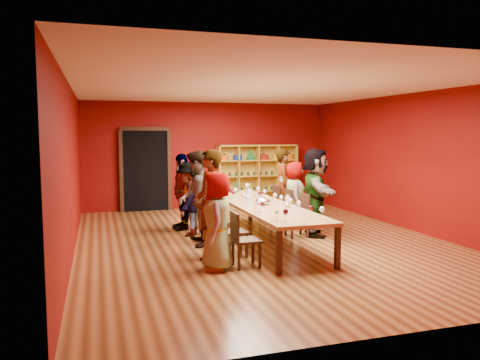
% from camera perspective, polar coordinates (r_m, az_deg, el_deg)
% --- Properties ---
extents(room_shell, '(7.10, 9.10, 3.04)m').
position_cam_1_polar(room_shell, '(9.12, 2.64, 1.76)').
color(room_shell, '#5C3418').
rests_on(room_shell, ground).
extents(tasting_table, '(1.10, 4.50, 0.75)m').
position_cam_1_polar(tasting_table, '(9.20, 2.62, -3.22)').
color(tasting_table, '#AC7C47').
rests_on(tasting_table, ground).
extents(doorway, '(1.40, 0.17, 2.30)m').
position_cam_1_polar(doorway, '(13.10, -11.45, 1.19)').
color(doorway, black).
rests_on(doorway, ground).
extents(shelving_unit, '(2.40, 0.40, 1.80)m').
position_cam_1_polar(shelving_unit, '(13.68, 2.06, 0.90)').
color(shelving_unit, gold).
rests_on(shelving_unit, ground).
extents(chair_person_left_0, '(0.42, 0.42, 0.89)m').
position_cam_1_polar(chair_person_left_0, '(7.46, 0.17, -6.92)').
color(chair_person_left_0, black).
rests_on(chair_person_left_0, ground).
extents(person_left_0, '(0.57, 0.83, 1.54)m').
position_cam_1_polar(person_left_0, '(7.30, -2.80, -5.02)').
color(person_left_0, '#15183A').
rests_on(person_left_0, ground).
extents(chair_person_left_1, '(0.42, 0.42, 0.89)m').
position_cam_1_polar(chair_person_left_1, '(8.09, -1.25, -5.92)').
color(chair_person_left_1, black).
rests_on(chair_person_left_1, ground).
extents(person_left_1, '(0.74, 0.82, 1.86)m').
position_cam_1_polar(person_left_1, '(7.92, -3.79, -2.98)').
color(person_left_1, '#505055').
rests_on(person_left_1, ground).
extents(chair_person_left_2, '(0.42, 0.42, 0.89)m').
position_cam_1_polar(chair_person_left_2, '(8.99, -2.90, -4.75)').
color(chair_person_left_2, black).
rests_on(chair_person_left_2, ground).
extents(person_left_2, '(0.57, 0.93, 1.81)m').
position_cam_1_polar(person_left_2, '(8.84, -5.29, -2.25)').
color(person_left_2, silver).
rests_on(person_left_2, ground).
extents(chair_person_left_3, '(0.42, 0.42, 0.89)m').
position_cam_1_polar(chair_person_left_3, '(9.86, -4.19, -3.83)').
color(chair_person_left_3, black).
rests_on(chair_person_left_3, ground).
extents(person_left_3, '(0.79, 1.08, 1.54)m').
position_cam_1_polar(person_left_3, '(9.75, -6.16, -2.32)').
color(person_left_3, silver).
rests_on(person_left_3, ground).
extents(chair_person_left_4, '(0.42, 0.42, 0.89)m').
position_cam_1_polar(chair_person_left_4, '(10.55, -5.06, -3.21)').
color(chair_person_left_4, black).
rests_on(chair_person_left_4, ground).
extents(person_left_4, '(0.59, 1.04, 1.69)m').
position_cam_1_polar(person_left_4, '(10.43, -7.08, -1.40)').
color(person_left_4, '#141A38').
rests_on(person_left_4, ground).
extents(chair_person_right_2, '(0.42, 0.42, 0.89)m').
position_cam_1_polar(chair_person_right_2, '(9.73, 7.34, -3.99)').
color(chair_person_right_2, black).
rests_on(chair_person_right_2, ground).
extents(person_right_2, '(0.94, 1.76, 1.83)m').
position_cam_1_polar(person_right_2, '(9.81, 9.16, -1.47)').
color(person_right_2, '#C6858F').
rests_on(person_right_2, ground).
extents(chair_person_right_3, '(0.42, 0.42, 0.89)m').
position_cam_1_polar(chair_person_right_3, '(10.52, 5.38, -3.24)').
color(chair_person_right_3, black).
rests_on(chair_person_right_3, ground).
extents(person_right_3, '(0.60, 0.82, 1.50)m').
position_cam_1_polar(person_right_3, '(10.59, 6.68, -1.82)').
color(person_right_3, '#525257').
rests_on(person_right_3, ground).
extents(chair_person_right_4, '(0.42, 0.42, 0.89)m').
position_cam_1_polar(chair_person_right_4, '(11.20, 3.93, -2.68)').
color(chair_person_right_4, black).
rests_on(chair_person_right_4, ground).
extents(person_right_4, '(0.64, 0.76, 1.77)m').
position_cam_1_polar(person_right_4, '(11.26, 5.34, -0.66)').
color(person_right_4, '#5F83C5').
rests_on(person_right_4, ground).
extents(wine_glass_0, '(0.08, 0.08, 0.19)m').
position_cam_1_polar(wine_glass_0, '(7.78, 8.60, -3.48)').
color(wine_glass_0, silver).
rests_on(wine_glass_0, tasting_table).
extents(wine_glass_1, '(0.07, 0.07, 0.18)m').
position_cam_1_polar(wine_glass_1, '(9.12, 5.06, -2.17)').
color(wine_glass_1, silver).
rests_on(wine_glass_1, tasting_table).
extents(wine_glass_2, '(0.08, 0.08, 0.19)m').
position_cam_1_polar(wine_glass_2, '(10.78, -2.10, -0.89)').
color(wine_glass_2, silver).
rests_on(wine_glass_2, tasting_table).
extents(wine_glass_3, '(0.08, 0.08, 0.21)m').
position_cam_1_polar(wine_glass_3, '(8.22, 2.31, -2.87)').
color(wine_glass_3, silver).
rests_on(wine_glass_3, tasting_table).
extents(wine_glass_4, '(0.09, 0.09, 0.22)m').
position_cam_1_polar(wine_glass_4, '(10.27, 2.25, -1.11)').
color(wine_glass_4, silver).
rests_on(wine_glass_4, tasting_table).
extents(wine_glass_5, '(0.07, 0.07, 0.18)m').
position_cam_1_polar(wine_glass_5, '(10.32, -0.52, -1.24)').
color(wine_glass_5, silver).
rests_on(wine_glass_5, tasting_table).
extents(wine_glass_6, '(0.08, 0.08, 0.21)m').
position_cam_1_polar(wine_glass_6, '(7.89, 5.80, -3.25)').
color(wine_glass_6, silver).
rests_on(wine_glass_6, tasting_table).
extents(wine_glass_7, '(0.09, 0.09, 0.22)m').
position_cam_1_polar(wine_glass_7, '(9.14, 0.45, -1.96)').
color(wine_glass_7, silver).
rests_on(wine_glass_7, tasting_table).
extents(wine_glass_8, '(0.08, 0.08, 0.20)m').
position_cam_1_polar(wine_glass_8, '(9.59, 2.45, -1.65)').
color(wine_glass_8, silver).
rests_on(wine_glass_8, tasting_table).
extents(wine_glass_9, '(0.08, 0.08, 0.19)m').
position_cam_1_polar(wine_glass_9, '(8.21, 2.75, -2.98)').
color(wine_glass_9, silver).
rests_on(wine_glass_9, tasting_table).
extents(wine_glass_10, '(0.08, 0.08, 0.20)m').
position_cam_1_polar(wine_glass_10, '(9.30, 4.29, -1.92)').
color(wine_glass_10, silver).
rests_on(wine_glass_10, tasting_table).
extents(wine_glass_11, '(0.08, 0.08, 0.19)m').
position_cam_1_polar(wine_glass_11, '(11.11, 1.03, -0.70)').
color(wine_glass_11, silver).
rests_on(wine_glass_11, tasting_table).
extents(wine_glass_12, '(0.07, 0.07, 0.18)m').
position_cam_1_polar(wine_glass_12, '(10.89, -2.52, -0.89)').
color(wine_glass_12, silver).
rests_on(wine_glass_12, tasting_table).
extents(wine_glass_13, '(0.09, 0.09, 0.22)m').
position_cam_1_polar(wine_glass_13, '(8.88, 0.87, -2.19)').
color(wine_glass_13, silver).
rests_on(wine_glass_13, tasting_table).
extents(wine_glass_14, '(0.09, 0.09, 0.22)m').
position_cam_1_polar(wine_glass_14, '(8.81, 3.24, -2.22)').
color(wine_glass_14, silver).
rests_on(wine_glass_14, tasting_table).
extents(wine_glass_15, '(0.09, 0.09, 0.22)m').
position_cam_1_polar(wine_glass_15, '(9.92, -1.13, -1.34)').
color(wine_glass_15, silver).
rests_on(wine_glass_15, tasting_table).
extents(wine_glass_16, '(0.08, 0.08, 0.20)m').
position_cam_1_polar(wine_glass_16, '(8.32, 7.16, -2.87)').
color(wine_glass_16, silver).
rests_on(wine_glass_16, tasting_table).
extents(wine_glass_17, '(0.08, 0.08, 0.20)m').
position_cam_1_polar(wine_glass_17, '(8.56, 6.20, -2.59)').
color(wine_glass_17, silver).
rests_on(wine_glass_17, tasting_table).
extents(wine_glass_18, '(0.09, 0.09, 0.21)m').
position_cam_1_polar(wine_glass_18, '(7.62, 9.98, -3.60)').
color(wine_glass_18, silver).
rests_on(wine_glass_18, tasting_table).
extents(wine_glass_19, '(0.07, 0.07, 0.18)m').
position_cam_1_polar(wine_glass_19, '(7.43, 4.53, -3.99)').
color(wine_glass_19, silver).
rests_on(wine_glass_19, tasting_table).
extents(wine_glass_20, '(0.08, 0.08, 0.21)m').
position_cam_1_polar(wine_glass_20, '(7.32, 5.58, -3.94)').
color(wine_glass_20, silver).
rests_on(wine_glass_20, tasting_table).
extents(wine_glass_21, '(0.09, 0.09, 0.21)m').
position_cam_1_polar(wine_glass_21, '(10.95, 0.87, -0.71)').
color(wine_glass_21, silver).
rests_on(wine_glass_21, tasting_table).
extents(wine_glass_22, '(0.07, 0.07, 0.18)m').
position_cam_1_polar(wine_glass_22, '(9.82, -0.81, -1.60)').
color(wine_glass_22, silver).
rests_on(wine_glass_22, tasting_table).
extents(wine_glass_23, '(0.07, 0.07, 0.18)m').
position_cam_1_polar(wine_glass_23, '(10.07, 3.05, -1.42)').
color(wine_glass_23, silver).
rests_on(wine_glass_23, tasting_table).
extents(spittoon_bowl, '(0.28, 0.28, 0.16)m').
position_cam_1_polar(spittoon_bowl, '(9.07, 2.79, -2.61)').
color(spittoon_bowl, '#ACAFB3').
rests_on(spittoon_bowl, tasting_table).
extents(carafe_a, '(0.13, 0.13, 0.28)m').
position_cam_1_polar(carafe_a, '(9.34, 1.14, -1.98)').
color(carafe_a, silver).
rests_on(carafe_a, tasting_table).
extents(carafe_b, '(0.12, 0.12, 0.25)m').
position_cam_1_polar(carafe_b, '(8.65, 5.82, -2.71)').
color(carafe_b, silver).
rests_on(carafe_b, tasting_table).
extents(wine_bottle, '(0.10, 0.10, 0.33)m').
position_cam_1_polar(wine_bottle, '(10.93, -0.40, -0.88)').
color(wine_bottle, '#143919').
rests_on(wine_bottle, tasting_table).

